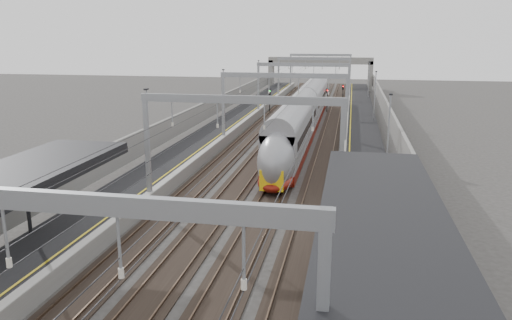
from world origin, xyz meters
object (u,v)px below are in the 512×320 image
at_px(overbridge, 320,65).
at_px(bench, 395,269).
at_px(signal_green, 270,97).
at_px(train, 303,118).

bearing_deg(overbridge, bench, -84.27).
bearing_deg(signal_green, train, -68.91).
relative_size(overbridge, bench, 10.74).
xyz_separation_m(train, signal_green, (-6.70, 17.37, 0.31)).
distance_m(overbridge, bench, 88.65).
distance_m(overbridge, signal_green, 35.12).
relative_size(train, bench, 24.14).
height_order(train, bench, train).
distance_m(bench, signal_green, 55.33).
bearing_deg(signal_green, bench, -75.29).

